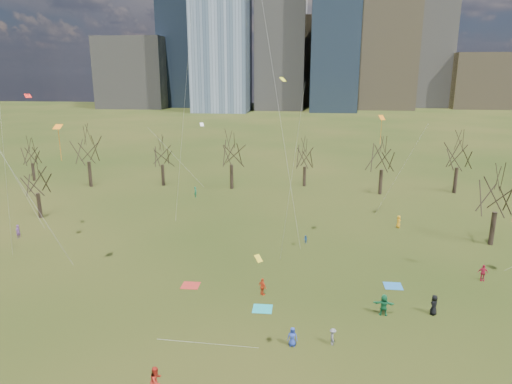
# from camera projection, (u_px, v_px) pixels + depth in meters

# --- Properties ---
(ground) EXTENTS (500.00, 500.00, 0.00)m
(ground) POSITION_uv_depth(u_px,v_px,m) (241.00, 314.00, 36.76)
(ground) COLOR black
(ground) RESTS_ON ground
(downtown_skyline) EXTENTS (212.50, 78.00, 118.00)m
(downtown_skyline) POSITION_uv_depth(u_px,v_px,m) (292.00, 30.00, 229.48)
(downtown_skyline) COLOR slate
(downtown_skyline) RESTS_ON ground
(bare_tree_row) EXTENTS (113.04, 29.80, 9.50)m
(bare_tree_row) POSITION_uv_depth(u_px,v_px,m) (272.00, 156.00, 70.98)
(bare_tree_row) COLOR black
(bare_tree_row) RESTS_ON ground
(blanket_teal) EXTENTS (1.60, 1.50, 0.03)m
(blanket_teal) POSITION_uv_depth(u_px,v_px,m) (262.00, 309.00, 37.49)
(blanket_teal) COLOR teal
(blanket_teal) RESTS_ON ground
(blanket_navy) EXTENTS (1.60, 1.50, 0.03)m
(blanket_navy) POSITION_uv_depth(u_px,v_px,m) (393.00, 286.00, 41.48)
(blanket_navy) COLOR #2569AF
(blanket_navy) RESTS_ON ground
(blanket_crimson) EXTENTS (1.60, 1.50, 0.03)m
(blanket_crimson) POSITION_uv_depth(u_px,v_px,m) (191.00, 285.00, 41.57)
(blanket_crimson) COLOR #B12A23
(blanket_crimson) RESTS_ON ground
(person_0) EXTENTS (0.71, 0.47, 1.44)m
(person_0) POSITION_uv_depth(u_px,v_px,m) (292.00, 337.00, 32.29)
(person_0) COLOR #2841AE
(person_0) RESTS_ON ground
(person_2) EXTENTS (0.93, 1.08, 1.91)m
(person_2) POSITION_uv_depth(u_px,v_px,m) (156.00, 381.00, 27.33)
(person_2) COLOR red
(person_2) RESTS_ON ground
(person_3) EXTENTS (0.53, 0.85, 1.27)m
(person_3) POSITION_uv_depth(u_px,v_px,m) (333.00, 337.00, 32.46)
(person_3) COLOR slate
(person_3) RESTS_ON ground
(person_4) EXTENTS (0.93, 0.89, 1.55)m
(person_4) POSITION_uv_depth(u_px,v_px,m) (262.00, 287.00, 39.64)
(person_4) COLOR #EF421A
(person_4) RESTS_ON ground
(person_5) EXTENTS (1.70, 0.66, 1.79)m
(person_5) POSITION_uv_depth(u_px,v_px,m) (384.00, 305.00, 36.35)
(person_5) COLOR #1C804B
(person_5) RESTS_ON ground
(person_6) EXTENTS (0.91, 0.98, 1.69)m
(person_6) POSITION_uv_depth(u_px,v_px,m) (434.00, 305.00, 36.44)
(person_6) COLOR black
(person_6) RESTS_ON ground
(person_7) EXTENTS (0.50, 0.66, 1.63)m
(person_7) POSITION_uv_depth(u_px,v_px,m) (18.00, 231.00, 53.22)
(person_7) COLOR #7B4A94
(person_7) RESTS_ON ground
(person_8) EXTENTS (0.55, 0.58, 0.95)m
(person_8) POSITION_uv_depth(u_px,v_px,m) (306.00, 240.00, 51.63)
(person_8) COLOR #23519B
(person_8) RESTS_ON ground
(person_10) EXTENTS (0.94, 0.42, 1.58)m
(person_10) POSITION_uv_depth(u_px,v_px,m) (483.00, 273.00, 42.38)
(person_10) COLOR #BD1B3B
(person_10) RESTS_ON ground
(person_12) EXTENTS (0.62, 0.84, 1.58)m
(person_12) POSITION_uv_depth(u_px,v_px,m) (398.00, 222.00, 56.80)
(person_12) COLOR orange
(person_12) RESTS_ON ground
(person_13) EXTENTS (0.50, 0.66, 1.66)m
(person_13) POSITION_uv_depth(u_px,v_px,m) (196.00, 192.00, 70.59)
(person_13) COLOR #1A7951
(person_13) RESTS_ON ground
(kites_airborne) EXTENTS (69.62, 51.55, 28.96)m
(kites_airborne) POSITION_uv_depth(u_px,v_px,m) (301.00, 141.00, 43.11)
(kites_airborne) COLOR orange
(kites_airborne) RESTS_ON ground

